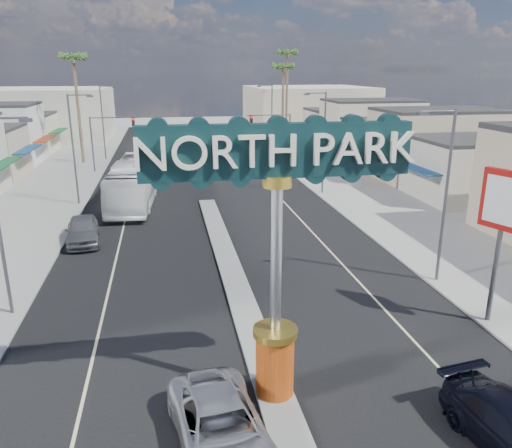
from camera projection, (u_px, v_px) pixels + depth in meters
name	position (u px, v px, depth m)	size (l,w,h in m)	color
ground	(206.00, 199.00, 43.59)	(160.00, 160.00, 0.00)	gray
road	(206.00, 199.00, 43.59)	(20.00, 120.00, 0.01)	black
median_island	(229.00, 266.00, 28.53)	(1.30, 30.00, 0.16)	gray
sidewalk_left	(36.00, 206.00, 41.16)	(8.00, 120.00, 0.12)	gray
sidewalk_right	(357.00, 192.00, 45.98)	(8.00, 120.00, 0.12)	gray
storefront_row_right	(398.00, 139.00, 59.05)	(12.00, 42.00, 6.00)	#B7B29E
backdrop_far_left	(46.00, 114.00, 80.90)	(20.00, 20.00, 8.00)	#B7B29E
backdrop_far_right	(307.00, 110.00, 88.48)	(20.00, 20.00, 8.00)	beige
gateway_sign	(277.00, 233.00, 15.50)	(8.20, 1.50, 9.15)	red
traffic_signal_left	(109.00, 133.00, 53.89)	(5.09, 0.45, 6.00)	#47474C
traffic_signal_right	(274.00, 129.00, 57.05)	(5.09, 0.45, 6.00)	#47474C
streetlight_l_near	(0.00, 209.00, 21.50)	(2.03, 0.22, 9.00)	#47474C
streetlight_l_mid	(75.00, 144.00, 40.29)	(2.03, 0.22, 9.00)	#47474C
streetlight_l_far	(104.00, 119.00, 60.96)	(2.03, 0.22, 9.00)	#47474C
streetlight_r_near	(444.00, 189.00, 25.09)	(2.03, 0.22, 9.00)	#47474C
streetlight_r_mid	(322.00, 138.00, 43.88)	(2.03, 0.22, 9.00)	#47474C
streetlight_r_far	(271.00, 116.00, 64.56)	(2.03, 0.22, 9.00)	#47474C
palm_left_far	(74.00, 63.00, 56.74)	(2.60, 2.60, 13.10)	brown
palm_right_mid	(283.00, 71.00, 67.12)	(2.60, 2.60, 12.10)	brown
palm_right_far	(287.00, 58.00, 72.57)	(2.60, 2.60, 14.10)	brown
suv_left	(221.00, 428.00, 14.61)	(2.53, 5.49, 1.53)	silver
car_parked_left	(83.00, 230.00, 32.37)	(2.02, 5.02, 1.71)	slate
city_bus	(134.00, 182.00, 41.58)	(3.06, 13.07, 3.64)	white
bank_pylon_sign	(504.00, 209.00, 20.77)	(1.00, 2.07, 6.76)	#47474C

